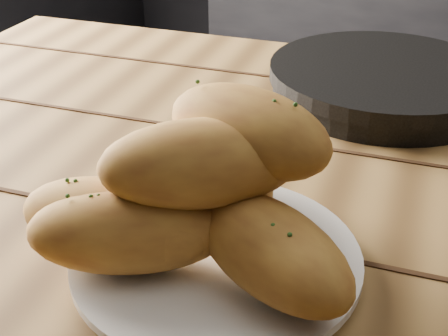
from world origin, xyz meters
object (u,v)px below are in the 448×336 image
plate (216,260)px  bread_rolls (198,197)px  skillet (385,81)px  table (359,280)px

plate → bread_rolls: bread_rolls is taller
bread_rolls → skillet: size_ratio=0.69×
table → bread_rolls: size_ratio=4.65×
plate → skillet: bearing=77.7°
table → plate: plate is taller
table → skillet: (-0.02, 0.28, 0.12)m
plate → skillet: (0.09, 0.43, 0.01)m
table → plate: size_ratio=5.64×
table → plate: (-0.11, -0.15, 0.11)m
plate → bread_rolls: bearing=-168.2°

